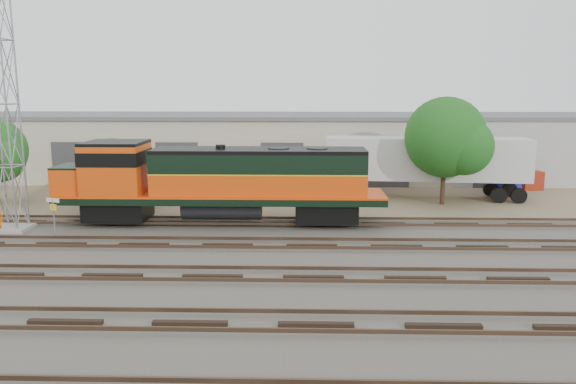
{
  "coord_description": "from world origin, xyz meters",
  "views": [
    {
      "loc": [
        3.56,
        -24.15,
        7.41
      ],
      "look_at": [
        2.81,
        4.0,
        2.2
      ],
      "focal_mm": 35.0,
      "sensor_mm": 36.0,
      "label": 1
    }
  ],
  "objects": [
    {
      "name": "ground",
      "position": [
        0.0,
        0.0,
        0.0
      ],
      "size": [
        140.0,
        140.0,
        0.0
      ],
      "primitive_type": "plane",
      "color": "#47423A",
      "rests_on": "ground"
    },
    {
      "name": "dirt_strip",
      "position": [
        0.0,
        15.0,
        0.01
      ],
      "size": [
        80.0,
        16.0,
        0.02
      ],
      "primitive_type": "cube",
      "color": "#726047",
      "rests_on": "ground"
    },
    {
      "name": "tracks",
      "position": [
        0.0,
        -3.0,
        0.08
      ],
      "size": [
        80.0,
        20.4,
        0.28
      ],
      "color": "black",
      "rests_on": "ground"
    },
    {
      "name": "warehouse",
      "position": [
        0.04,
        22.98,
        2.65
      ],
      "size": [
        58.4,
        10.4,
        5.3
      ],
      "color": "beige",
      "rests_on": "ground"
    },
    {
      "name": "locomotive",
      "position": [
        -1.22,
        6.0,
        2.46
      ],
      "size": [
        17.9,
        3.14,
        4.3
      ],
      "color": "black",
      "rests_on": "tracks"
    },
    {
      "name": "signal_tower",
      "position": [
        -11.9,
        4.51,
        6.37
      ],
      "size": [
        1.93,
        1.93,
        13.05
      ],
      "rotation": [
        0.0,
        0.0,
        -0.05
      ],
      "color": "gray",
      "rests_on": "ground"
    },
    {
      "name": "sign_post",
      "position": [
        -9.03,
        3.18,
        1.41
      ],
      "size": [
        0.78,
        0.34,
        2.01
      ],
      "color": "gray",
      "rests_on": "ground"
    },
    {
      "name": "semi_trailer",
      "position": [
        12.2,
        13.77,
        2.61
      ],
      "size": [
        13.64,
        3.87,
        4.14
      ],
      "rotation": [
        0.0,
        0.0,
        -0.09
      ],
      "color": "silver",
      "rests_on": "ground"
    },
    {
      "name": "dumpster_blue",
      "position": [
        18.06,
        15.74,
        0.75
      ],
      "size": [
        2.07,
        2.02,
        1.5
      ],
      "primitive_type": "cube",
      "rotation": [
        0.0,
        0.0,
        0.41
      ],
      "color": "#16189B",
      "rests_on": "ground"
    },
    {
      "name": "dumpster_red",
      "position": [
        20.41,
        17.38,
        0.7
      ],
      "size": [
        1.72,
        1.64,
        1.4
      ],
      "primitive_type": "cube",
      "rotation": [
        0.0,
        0.0,
        0.17
      ],
      "color": "maroon",
      "rests_on": "ground"
    },
    {
      "name": "tree_mid",
      "position": [
        -8.32,
        10.73,
        1.9
      ],
      "size": [
        4.81,
        4.58,
        4.58
      ],
      "color": "#382619",
      "rests_on": "ground"
    },
    {
      "name": "tree_east",
      "position": [
        12.86,
        11.51,
        4.22
      ],
      "size": [
        5.38,
        5.13,
        6.92
      ],
      "color": "#382619",
      "rests_on": "ground"
    }
  ]
}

